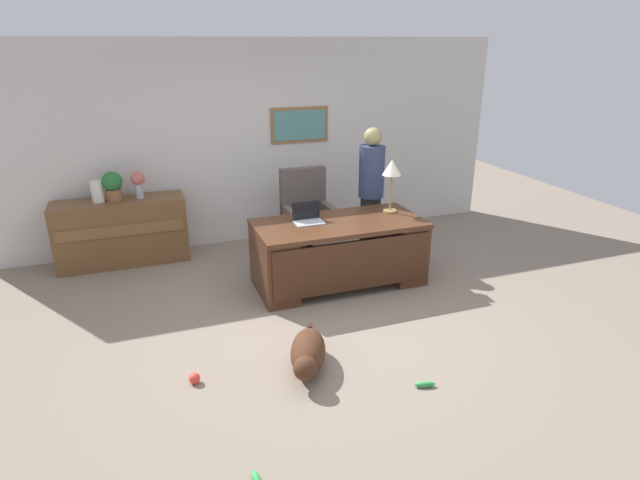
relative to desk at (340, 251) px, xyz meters
The scene contains 15 objects.
ground_plane 0.94m from the desk, 121.00° to the right, with size 12.00×12.00×0.00m, color gray.
back_wall 2.14m from the desk, 102.98° to the left, with size 7.00×0.16×2.70m.
desk is the anchor object (origin of this frame).
credenza 2.78m from the desk, 146.80° to the left, with size 1.57×0.50×0.82m.
armchair 1.01m from the desk, 93.23° to the left, with size 0.60×0.59×1.13m.
person_standing 1.08m from the desk, 44.77° to the left, with size 0.32×0.32×1.67m.
dog_lying 1.75m from the desk, 120.92° to the right, with size 0.52×0.75×0.30m.
laptop 0.54m from the desk, 157.86° to the left, with size 0.32×0.22×0.22m.
desk_lamp 1.10m from the desk, 12.43° to the left, with size 0.22×0.22×0.63m.
vase_with_flowers 2.64m from the desk, 143.51° to the left, with size 0.17×0.17×0.33m.
vase_empty 3.01m from the desk, 149.00° to the left, with size 0.15×0.15×0.26m, color silver.
potted_plant 2.87m from the desk, 147.11° to the left, with size 0.24×0.24×0.36m.
dog_toy_ball 2.31m from the desk, 143.55° to the right, with size 0.09×0.09×0.09m, color #E53F33.
dog_toy_bone 3.04m from the desk, 122.09° to the right, with size 0.15×0.05×0.05m, color green.
dog_toy_plush 2.09m from the desk, 91.96° to the right, with size 0.17×0.05×0.05m, color green.
Camera 1 is at (-1.67, -4.43, 2.67)m, focal length 29.61 mm.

